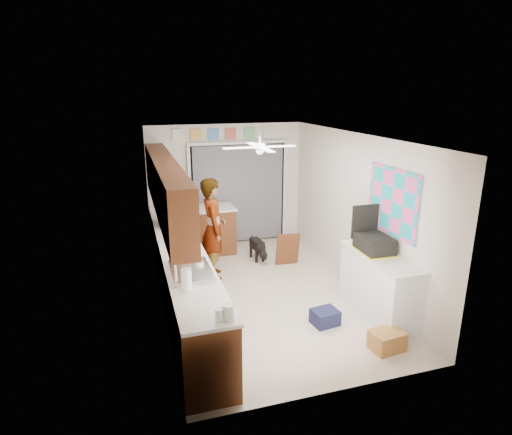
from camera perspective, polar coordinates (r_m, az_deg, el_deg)
floor at (r=7.06m, az=0.96°, el=-9.89°), size 5.00×5.00×0.00m
ceiling at (r=6.34m, az=1.08°, el=10.74°), size 5.00×5.00×0.00m
wall_back at (r=8.93m, az=-3.96°, el=4.34°), size 3.20×0.00×3.20m
wall_front at (r=4.44m, az=11.16°, el=-9.12°), size 3.20×0.00×3.20m
wall_left at (r=6.30m, az=-12.96°, el=-1.36°), size 0.00×5.00×5.00m
wall_right at (r=7.23m, az=13.17°, el=0.95°), size 0.00×5.00×5.00m
left_base_cabinets at (r=6.61m, az=-9.89°, el=-7.74°), size 0.60×4.80×0.90m
left_countertop at (r=6.44m, az=-10.01°, el=-3.91°), size 0.62×4.80×0.04m
upper_cabinets at (r=6.37m, az=-11.98°, el=4.02°), size 0.32×4.00×0.80m
sink_basin at (r=5.50m, az=-8.68°, el=-7.11°), size 0.50×0.76×0.06m
faucet at (r=5.45m, az=-10.71°, el=-6.40°), size 0.03×0.03×0.22m
peninsula_base at (r=8.57m, az=-6.34°, el=-1.81°), size 1.00×0.60×0.90m
peninsula_top at (r=8.43m, az=-6.45°, el=1.21°), size 1.04×0.64×0.04m
back_opening_recess at (r=9.00m, az=-2.34°, el=3.16°), size 2.00×0.06×2.10m
curtain_panel at (r=8.96m, az=-2.27°, el=3.10°), size 1.90×0.03×2.05m
door_trim_left at (r=8.78m, az=-8.75°, el=2.62°), size 0.06×0.04×2.10m
door_trim_right at (r=9.28m, az=3.82°, el=3.55°), size 0.06×0.04×2.10m
door_trim_head at (r=8.78m, az=-2.37°, el=9.92°), size 2.10×0.04×0.06m
header_frame_0 at (r=8.62m, az=-8.01°, el=10.84°), size 0.22×0.02×0.22m
header_frame_1 at (r=8.68m, az=-5.69°, el=10.96°), size 0.22×0.02×0.22m
header_frame_2 at (r=8.75m, az=-3.40°, el=11.07°), size 0.22×0.02×0.22m
header_frame_3 at (r=8.86m, az=-0.84°, el=11.16°), size 0.22×0.02×0.22m
header_frame_4 at (r=8.98m, az=1.66°, el=11.23°), size 0.22×0.02×0.22m
route66_sign at (r=8.57m, az=-10.36°, el=10.70°), size 0.22×0.02×0.26m
right_counter_base at (r=6.43m, az=16.09°, el=-8.93°), size 0.50×1.40×0.90m
right_counter_top at (r=6.24m, az=16.35°, el=-5.04°), size 0.54×1.44×0.04m
abstract_painting at (r=6.31m, az=17.74°, el=2.05°), size 0.03×1.15×0.95m
ceiling_fan at (r=6.55m, az=0.52°, el=9.36°), size 1.14×1.14×0.24m
microwave at (r=7.44m, az=-11.35°, el=0.06°), size 0.36×0.49×0.26m
cup at (r=5.61m, az=-7.55°, el=-6.27°), size 0.13×0.13×0.08m
jar_a at (r=4.40m, az=-3.77°, el=-12.46°), size 0.15×0.15×0.16m
jar_b at (r=4.39m, az=-4.91°, el=-12.79°), size 0.10×0.10×0.13m
paper_towel_roll at (r=5.02m, az=-9.25°, el=-8.14°), size 0.16×0.16×0.26m
suitcase at (r=6.31m, az=15.51°, el=-3.42°), size 0.42×0.55×0.23m
suitcase_rim at (r=6.34m, az=15.43°, el=-4.35°), size 0.46×0.59×0.02m
suitcase_lid at (r=6.46m, az=14.33°, el=-0.50°), size 0.42×0.04×0.50m
cardboard_box at (r=5.84m, az=17.06°, el=-15.41°), size 0.43×0.34×0.25m
navy_crate at (r=6.21m, az=9.18°, el=-12.97°), size 0.39×0.34×0.21m
cabinet_door_panel at (r=7.95m, az=4.24°, el=-4.23°), size 0.44×0.20×0.64m
man at (r=7.33m, az=-5.72°, el=-1.48°), size 0.48×0.68×1.76m
dog at (r=8.24m, az=0.14°, el=-4.15°), size 0.29×0.59×0.45m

